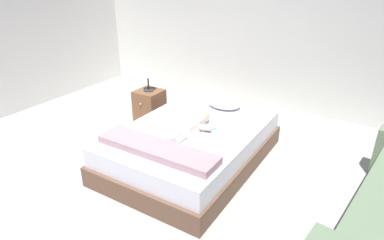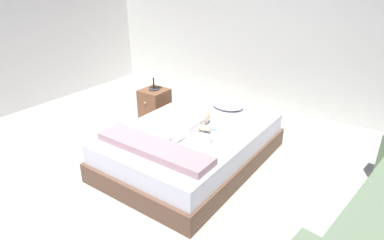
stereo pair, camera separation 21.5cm
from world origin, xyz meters
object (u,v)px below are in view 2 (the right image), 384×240
object	(u,v)px
pillow	(228,104)
baby_bottle	(210,140)
lamp	(153,73)
bed	(192,145)
nightstand	(155,106)
baby	(194,123)
toothbrush	(212,130)

from	to	relation	value
pillow	baby_bottle	bearing A→B (deg)	-71.33
pillow	lamp	bearing A→B (deg)	-172.98
bed	lamp	world-z (taller)	lamp
baby_bottle	lamp	bearing A→B (deg)	152.04
bed	nightstand	bearing A→B (deg)	151.32
nightstand	baby	bearing A→B (deg)	-28.01
bed	pillow	world-z (taller)	pillow
lamp	baby_bottle	xyz separation A→B (m)	(1.45, -0.77, -0.29)
bed	nightstand	world-z (taller)	nightstand
pillow	baby	distance (m)	0.74
baby	nightstand	xyz separation A→B (m)	(-1.13, 0.60, -0.26)
lamp	bed	bearing A→B (deg)	-28.69
pillow	toothbrush	distance (m)	0.69
bed	baby_bottle	xyz separation A→B (m)	(0.35, -0.17, 0.25)
pillow	toothbrush	xyz separation A→B (m)	(0.18, -0.66, -0.05)
baby_bottle	bed	bearing A→B (deg)	154.41
bed	toothbrush	distance (m)	0.33
pillow	baby	bearing A→B (deg)	-91.26
lamp	pillow	bearing A→B (deg)	7.02
pillow	bed	bearing A→B (deg)	-92.89
bed	baby	bearing A→B (deg)	13.92
toothbrush	lamp	world-z (taller)	lamp
toothbrush	nightstand	distance (m)	1.44
baby_bottle	pillow	bearing A→B (deg)	108.67
bed	toothbrush	xyz separation A→B (m)	(0.22, 0.08, 0.23)
pillow	nightstand	size ratio (longest dim) A/B	0.85
nightstand	lamp	distance (m)	0.50
lamp	baby	bearing A→B (deg)	-28.02
baby	lamp	bearing A→B (deg)	151.98
lamp	baby_bottle	size ratio (longest dim) A/B	2.71
toothbrush	bed	bearing A→B (deg)	-159.85
nightstand	lamp	bearing A→B (deg)	90.00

